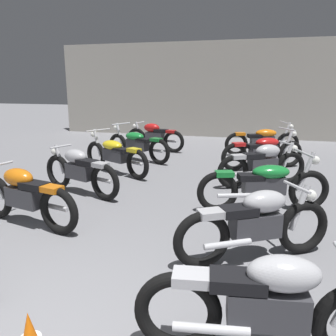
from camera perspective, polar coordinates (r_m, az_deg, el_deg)
The scene contains 12 objects.
back_wall at distance 13.63m, azimuth 9.00°, elevation 12.63°, with size 13.28×0.24×3.60m, color #9E998E.
motorcycle_left_row_1 at distance 5.38m, azimuth -22.67°, elevation -4.17°, with size 1.95×0.61×0.88m.
motorcycle_left_row_2 at distance 6.61m, azimuth -14.42°, elevation -0.34°, with size 1.89×0.80×0.88m.
motorcycle_left_row_3 at distance 7.98m, azimuth -8.78°, elevation 2.26°, with size 1.98×1.14×0.97m.
motorcycle_left_row_4 at distance 9.30m, azimuth -5.11°, elevation 3.98°, with size 2.05×1.01×0.97m.
motorcycle_left_row_5 at distance 10.66m, azimuth -2.26°, elevation 5.30°, with size 1.96×0.55×0.88m.
motorcycle_right_row_0 at distance 2.78m, azimuth 16.28°, elevation -20.86°, with size 1.96×0.58×0.88m.
motorcycle_right_row_1 at distance 4.12m, azimuth 14.37°, elevation -8.88°, with size 1.74×1.11×0.88m.
motorcycle_right_row_2 at distance 5.74m, azimuth 15.73°, elevation -2.60°, with size 2.09×0.93×0.97m.
motorcycle_right_row_3 at distance 7.18m, azimuth 15.46°, elevation 0.70°, with size 1.74×1.12×0.88m.
motorcycle_right_row_4 at distance 8.64m, azimuth 15.53°, elevation 2.78°, with size 1.93×1.21×0.97m.
motorcycle_right_row_5 at distance 10.30m, azimuth 15.40°, elevation 4.48°, with size 2.10×0.91×0.97m.
Camera 1 is at (1.61, -1.58, 2.01)m, focal length 36.83 mm.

